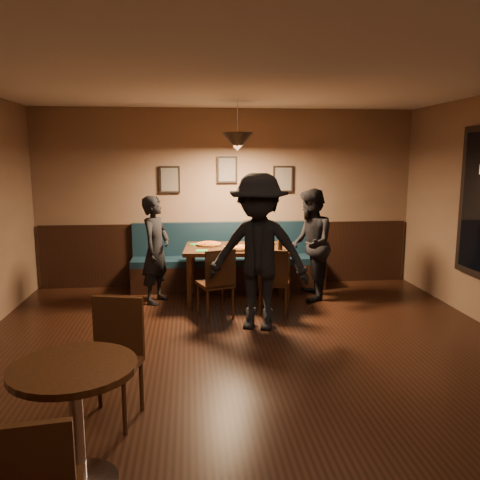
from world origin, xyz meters
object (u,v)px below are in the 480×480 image
(chair_near_right, at_px, (274,281))
(diner_left, at_px, (156,250))
(chair_near_left, at_px, (215,282))
(diner_front, at_px, (258,252))
(diner_right, at_px, (310,245))
(soda_glass, at_px, (280,245))
(cafe_table, at_px, (77,427))
(booth_bench, at_px, (229,257))
(tabasco_bottle, at_px, (270,242))
(cafe_chair_far, at_px, (110,363))
(dining_table, at_px, (238,274))

(chair_near_right, distance_m, diner_left, 1.74)
(chair_near_left, bearing_deg, diner_front, -64.21)
(diner_right, height_order, soda_glass, diner_right)
(chair_near_right, distance_m, cafe_table, 3.80)
(booth_bench, bearing_deg, tabasco_bottle, -53.80)
(diner_right, relative_size, cafe_chair_far, 1.69)
(chair_near_right, xyz_separation_m, cafe_table, (-1.81, -3.34, -0.04))
(dining_table, distance_m, chair_near_right, 0.73)
(booth_bench, height_order, tabasco_bottle, booth_bench)
(diner_front, bearing_deg, booth_bench, 114.91)
(cafe_table, height_order, cafe_chair_far, cafe_chair_far)
(diner_front, distance_m, cafe_chair_far, 2.50)
(cafe_chair_far, bearing_deg, diner_front, -111.06)
(diner_front, bearing_deg, chair_near_right, 80.72)
(soda_glass, xyz_separation_m, cafe_table, (-1.94, -3.65, -0.46))
(diner_left, distance_m, tabasco_bottle, 1.62)
(booth_bench, bearing_deg, diner_front, -83.73)
(chair_near_left, xyz_separation_m, cafe_table, (-1.03, -3.27, -0.05))
(diner_front, xyz_separation_m, tabasco_bottle, (0.33, 1.14, -0.08))
(dining_table, height_order, diner_front, diner_front)
(chair_near_right, height_order, cafe_table, chair_near_right)
(diner_front, bearing_deg, soda_glass, 82.62)
(booth_bench, relative_size, diner_right, 1.87)
(diner_front, relative_size, soda_glass, 13.34)
(booth_bench, xyz_separation_m, cafe_chair_far, (-1.23, -3.87, -0.03))
(diner_right, distance_m, soda_glass, 0.57)
(cafe_table, bearing_deg, soda_glass, 62.02)
(diner_left, relative_size, tabasco_bottle, 11.90)
(soda_glass, bearing_deg, dining_table, 153.62)
(cafe_chair_far, bearing_deg, booth_bench, -92.97)
(diner_front, xyz_separation_m, cafe_table, (-1.51, -2.78, -0.53))
(chair_near_left, xyz_separation_m, diner_right, (1.40, 0.66, 0.35))
(cafe_table, bearing_deg, cafe_chair_far, 84.09)
(diner_left, xyz_separation_m, diner_front, (1.29, -1.22, 0.17))
(soda_glass, xyz_separation_m, tabasco_bottle, (-0.09, 0.27, -0.01))
(chair_near_left, bearing_deg, dining_table, 42.51)
(dining_table, height_order, cafe_table, cafe_table)
(booth_bench, distance_m, cafe_table, 4.84)
(diner_right, bearing_deg, cafe_table, -22.62)
(chair_near_right, bearing_deg, diner_right, 59.66)
(chair_near_right, distance_m, tabasco_bottle, 0.72)
(chair_near_right, bearing_deg, cafe_chair_far, -108.28)
(soda_glass, bearing_deg, booth_bench, 121.93)
(booth_bench, distance_m, tabasco_bottle, 0.98)
(diner_left, bearing_deg, booth_bench, -35.95)
(diner_left, bearing_deg, diner_front, -110.75)
(tabasco_bottle, bearing_deg, diner_right, 1.01)
(booth_bench, bearing_deg, chair_near_right, -69.20)
(diner_front, bearing_deg, cafe_table, -99.93)
(dining_table, xyz_separation_m, diner_left, (-1.15, 0.07, 0.36))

